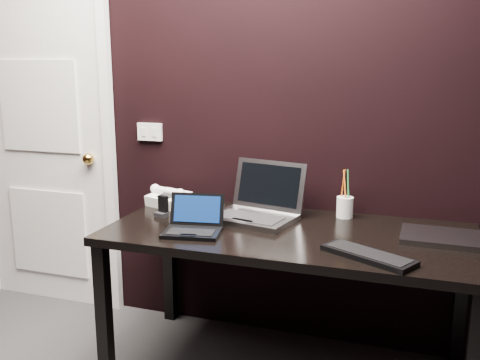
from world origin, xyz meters
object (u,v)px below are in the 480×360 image
(netbook, at_px, (193,226))
(desk, at_px, (289,246))
(ext_keyboard, at_px, (368,255))
(mobile_phone, at_px, (163,209))
(closed_laptop, at_px, (443,237))
(pen_cup, at_px, (345,206))
(door, at_px, (44,139))
(silver_laptop, at_px, (257,209))
(desk_phone, at_px, (169,198))

(netbook, bearing_deg, desk, 22.78)
(ext_keyboard, bearing_deg, netbook, 174.33)
(desk, xyz_separation_m, mobile_phone, (-0.67, 0.02, 0.12))
(closed_laptop, bearing_deg, pen_cup, 154.36)
(netbook, bearing_deg, pen_cup, 37.17)
(desk, bearing_deg, closed_laptop, 6.72)
(door, distance_m, desk, 1.73)
(netbook, relative_size, silver_laptop, 0.63)
(netbook, relative_size, closed_laptop, 0.80)
(closed_laptop, bearing_deg, silver_laptop, 176.24)
(closed_laptop, height_order, mobile_phone, mobile_phone)
(desk_phone, bearing_deg, netbook, -51.13)
(netbook, height_order, mobile_phone, netbook)
(pen_cup, bearing_deg, door, 177.77)
(door, xyz_separation_m, desk_phone, (0.92, -0.15, -0.26))
(silver_laptop, xyz_separation_m, mobile_phone, (-0.47, -0.11, -0.01))
(silver_laptop, height_order, mobile_phone, silver_laptop)
(silver_laptop, height_order, desk_phone, silver_laptop)
(ext_keyboard, bearing_deg, silver_laptop, 146.30)
(closed_laptop, height_order, pen_cup, pen_cup)
(netbook, relative_size, mobile_phone, 2.73)
(silver_laptop, height_order, ext_keyboard, silver_laptop)
(door, height_order, desk_phone, door)
(door, height_order, ext_keyboard, door)
(desk_phone, xyz_separation_m, pen_cup, (0.95, 0.08, 0.01))
(desk, relative_size, closed_laptop, 4.65)
(ext_keyboard, distance_m, desk_phone, 1.21)
(silver_laptop, xyz_separation_m, pen_cup, (0.41, 0.16, 0.01))
(closed_laptop, relative_size, mobile_phone, 3.42)
(door, distance_m, silver_laptop, 1.49)
(door, height_order, closed_laptop, door)
(desk_phone, relative_size, pen_cup, 1.01)
(netbook, xyz_separation_m, desk_phone, (-0.32, 0.40, 0.01))
(closed_laptop, bearing_deg, desk_phone, 174.19)
(desk_phone, height_order, mobile_phone, desk_phone)
(netbook, bearing_deg, desk_phone, 128.87)
(desk_phone, height_order, pen_cup, pen_cup)
(closed_laptop, bearing_deg, mobile_phone, -177.62)
(silver_laptop, bearing_deg, netbook, -124.45)
(desk, bearing_deg, mobile_phone, 177.92)
(door, distance_m, pen_cup, 1.88)
(door, bearing_deg, silver_laptop, -9.30)
(closed_laptop, distance_m, mobile_phone, 1.35)
(pen_cup, bearing_deg, netbook, -142.83)
(closed_laptop, xyz_separation_m, mobile_phone, (-1.35, -0.06, 0.03))
(door, relative_size, pen_cup, 8.65)
(desk, relative_size, pen_cup, 6.87)
(desk, distance_m, ext_keyboard, 0.47)
(netbook, distance_m, pen_cup, 0.79)
(mobile_phone, relative_size, pen_cup, 0.43)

